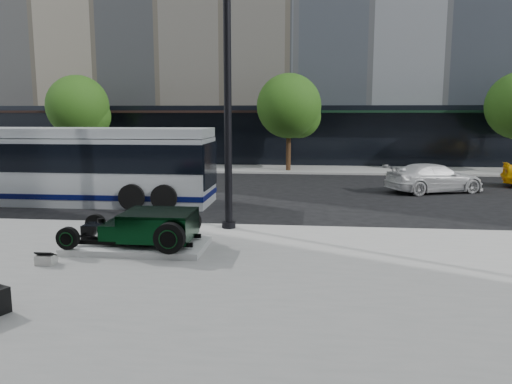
# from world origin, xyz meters

# --- Properties ---
(ground) EXTENTS (120.00, 120.00, 0.00)m
(ground) POSITION_xyz_m (0.00, 0.00, 0.00)
(ground) COLOR black
(ground) RESTS_ON ground
(sidewalk_near) EXTENTS (70.00, 17.00, 0.12)m
(sidewalk_near) POSITION_xyz_m (0.00, -10.50, 0.06)
(sidewalk_near) COLOR gray
(sidewalk_near) RESTS_ON ground
(sidewalk_far) EXTENTS (70.00, 4.00, 0.12)m
(sidewalk_far) POSITION_xyz_m (0.00, 14.00, 0.06)
(sidewalk_far) COLOR gray
(sidewalk_far) RESTS_ON ground
(street_trees) EXTENTS (29.80, 3.80, 5.70)m
(street_trees) POSITION_xyz_m (1.15, 13.07, 3.77)
(street_trees) COLOR black
(street_trees) RESTS_ON sidewalk_far
(display_plinth) EXTENTS (3.40, 1.80, 0.15)m
(display_plinth) POSITION_xyz_m (-1.98, -5.03, 0.20)
(display_plinth) COLOR silver
(display_plinth) RESTS_ON sidewalk_near
(hot_rod) EXTENTS (3.22, 2.00, 0.81)m
(hot_rod) POSITION_xyz_m (-1.64, -5.03, 0.70)
(hot_rod) COLOR black
(hot_rod) RESTS_ON display_plinth
(info_plaque) EXTENTS (0.41, 0.31, 0.31)m
(info_plaque) POSITION_xyz_m (-3.60, -6.54, 0.24)
(info_plaque) COLOR silver
(info_plaque) RESTS_ON sidewalk_near
(lamppost) EXTENTS (0.40, 0.40, 7.36)m
(lamppost) POSITION_xyz_m (-0.09, -2.51, 3.52)
(lamppost) COLOR black
(lamppost) RESTS_ON sidewalk_near
(transit_bus) EXTENTS (12.12, 2.88, 2.92)m
(transit_bus) POSITION_xyz_m (-7.50, 1.73, 1.49)
(transit_bus) COLOR silver
(transit_bus) RESTS_ON ground
(white_sedan) EXTENTS (4.74, 3.22, 1.27)m
(white_sedan) POSITION_xyz_m (7.81, 5.93, 0.64)
(white_sedan) COLOR silver
(white_sedan) RESTS_ON ground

